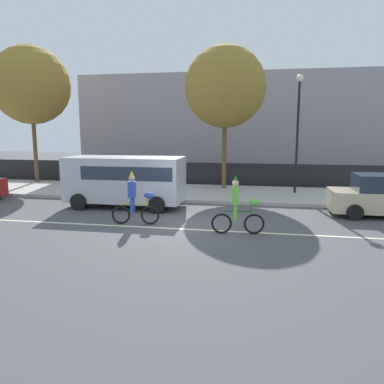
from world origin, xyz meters
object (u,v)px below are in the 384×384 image
Objects in this scene: parade_cyclist_lime at (239,208)px; street_lamp_post at (298,116)px; parked_van_silver at (127,178)px; parade_cyclist_cobalt at (135,201)px.

street_lamp_post is (2.40, 7.76, 3.15)m from parade_cyclist_lime.
street_lamp_post is at bearing 30.16° from parked_van_silver.
parade_cyclist_cobalt is at bearing -130.19° from street_lamp_post.
parked_van_silver reaches higher than parade_cyclist_cobalt.
parade_cyclist_cobalt and parade_cyclist_lime have the same top height.
parked_van_silver is 9.02m from street_lamp_post.
parked_van_silver is (-5.04, 3.43, 0.44)m from parade_cyclist_lime.
parade_cyclist_lime is at bearing -8.95° from parade_cyclist_cobalt.
parade_cyclist_cobalt is 1.00× the size of parade_cyclist_lime.
street_lamp_post is at bearing 49.81° from parade_cyclist_cobalt.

